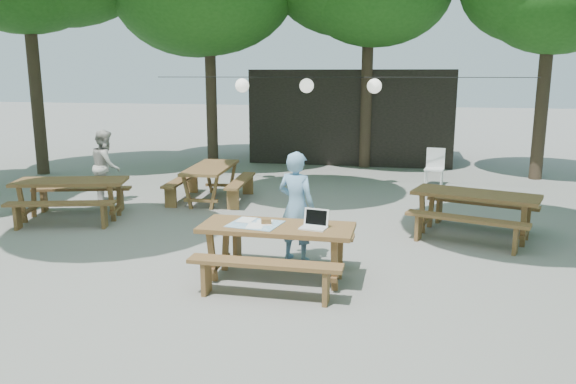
# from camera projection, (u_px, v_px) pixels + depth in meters

# --- Properties ---
(ground) EXTENTS (80.00, 80.00, 0.00)m
(ground) POSITION_uv_depth(u_px,v_px,m) (245.00, 264.00, 8.07)
(ground) COLOR slate
(ground) RESTS_ON ground
(pavilion) EXTENTS (6.00, 3.00, 2.80)m
(pavilion) POSITION_uv_depth(u_px,v_px,m) (353.00, 115.00, 17.72)
(pavilion) COLOR black
(pavilion) RESTS_ON ground
(main_picnic_table) EXTENTS (2.00, 1.58, 0.75)m
(main_picnic_table) POSITION_uv_depth(u_px,v_px,m) (277.00, 252.00, 7.38)
(main_picnic_table) COLOR brown
(main_picnic_table) RESTS_ON ground
(picnic_table_nw) EXTENTS (2.26, 2.04, 0.75)m
(picnic_table_nw) POSITION_uv_depth(u_px,v_px,m) (72.00, 199.00, 10.49)
(picnic_table_nw) COLOR brown
(picnic_table_nw) RESTS_ON ground
(picnic_table_ne) EXTENTS (2.29, 2.08, 0.75)m
(picnic_table_ne) POSITION_uv_depth(u_px,v_px,m) (474.00, 214.00, 9.37)
(picnic_table_ne) COLOR brown
(picnic_table_ne) RESTS_ON ground
(picnic_table_far_w) EXTENTS (1.73, 2.06, 0.75)m
(picnic_table_far_w) POSITION_uv_depth(u_px,v_px,m) (211.00, 183.00, 12.03)
(picnic_table_far_w) COLOR brown
(picnic_table_far_w) RESTS_ON ground
(woman) EXTENTS (0.69, 0.57, 1.61)m
(woman) POSITION_uv_depth(u_px,v_px,m) (296.00, 207.00, 8.09)
(woman) COLOR #77ABD9
(woman) RESTS_ON ground
(second_person) EXTENTS (0.84, 0.92, 1.53)m
(second_person) POSITION_uv_depth(u_px,v_px,m) (106.00, 166.00, 11.88)
(second_person) COLOR beige
(second_person) RESTS_ON ground
(plastic_chair) EXTENTS (0.50, 0.50, 0.90)m
(plastic_chair) POSITION_uv_depth(u_px,v_px,m) (434.00, 175.00, 13.70)
(plastic_chair) COLOR white
(plastic_chair) RESTS_ON ground
(laptop) EXTENTS (0.37, 0.31, 0.24)m
(laptop) POSITION_uv_depth(u_px,v_px,m) (315.00, 223.00, 7.18)
(laptop) COLOR white
(laptop) RESTS_ON main_picnic_table
(tabletop_clutter) EXTENTS (0.73, 0.64, 0.08)m
(tabletop_clutter) POSITION_uv_depth(u_px,v_px,m) (257.00, 223.00, 7.37)
(tabletop_clutter) COLOR teal
(tabletop_clutter) RESTS_ON main_picnic_table
(paper_lanterns) EXTENTS (9.00, 0.34, 0.38)m
(paper_lanterns) POSITION_uv_depth(u_px,v_px,m) (307.00, 86.00, 13.35)
(paper_lanterns) COLOR black
(paper_lanterns) RESTS_ON ground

